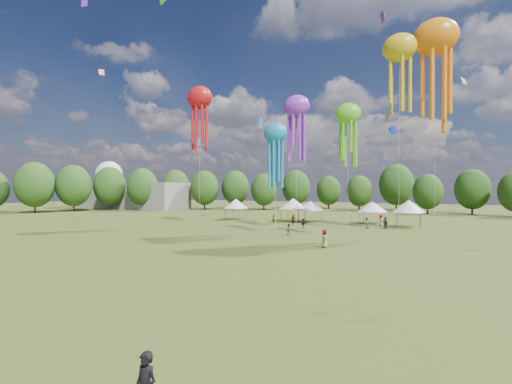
% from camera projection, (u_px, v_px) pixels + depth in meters
% --- Properties ---
extents(ground, '(300.00, 300.00, 0.00)m').
position_uv_depth(ground, '(43.00, 342.00, 14.21)').
color(ground, '#384416').
rests_on(ground, ground).
extents(spectator_near, '(0.77, 0.61, 1.55)m').
position_uv_depth(spectator_near, '(289.00, 230.00, 46.23)').
color(spectator_near, gray).
rests_on(spectator_near, ground).
extents(spectators_far, '(20.19, 26.31, 1.93)m').
position_uv_depth(spectators_far, '(344.00, 224.00, 53.20)').
color(spectators_far, gray).
rests_on(spectators_far, ground).
extents(festival_tents, '(37.07, 8.63, 4.45)m').
position_uv_depth(festival_tents, '(320.00, 205.00, 64.34)').
color(festival_tents, '#47474C').
rests_on(festival_tents, ground).
extents(show_kites, '(40.06, 12.28, 28.58)m').
position_uv_depth(show_kites, '(340.00, 90.00, 48.63)').
color(show_kites, purple).
rests_on(show_kites, ground).
extents(small_kites, '(70.46, 63.52, 44.32)m').
position_uv_depth(small_kites, '(319.00, 25.00, 52.43)').
color(small_kites, purple).
rests_on(small_kites, ground).
extents(treeline, '(201.57, 95.24, 13.43)m').
position_uv_depth(treeline, '(334.00, 187.00, 71.68)').
color(treeline, '#38281C').
rests_on(treeline, ground).
extents(hangar, '(40.00, 12.00, 8.00)m').
position_uv_depth(hangar, '(129.00, 196.00, 110.90)').
color(hangar, gray).
rests_on(hangar, ground).
extents(radome, '(9.00, 9.00, 16.00)m').
position_uv_depth(radome, '(109.00, 178.00, 123.41)').
color(radome, white).
rests_on(radome, ground).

